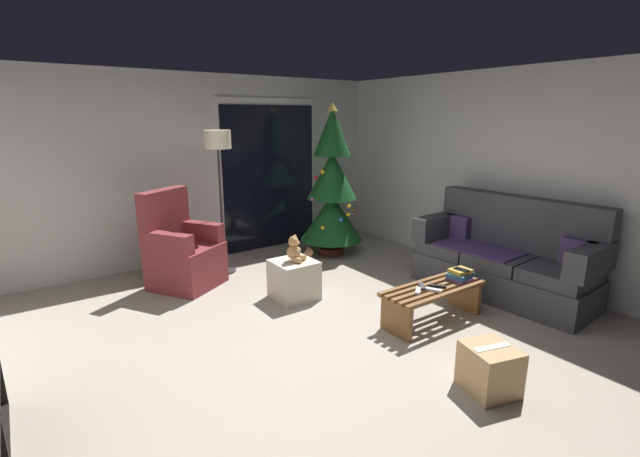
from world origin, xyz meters
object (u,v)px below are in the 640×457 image
at_px(coffee_table, 433,298).
at_px(ottoman, 294,280).
at_px(couch, 505,259).
at_px(armchair, 182,253).
at_px(christmas_tree, 332,190).
at_px(remote_white, 433,290).
at_px(remote_graphite, 422,286).
at_px(floor_lamp, 218,154).
at_px(teddy_bear_honey, 294,250).
at_px(teddy_bear_chestnut_by_tree, 309,260).
at_px(cell_phone, 462,269).
at_px(remote_silver, 418,291).
at_px(book_stack, 460,275).
at_px(remote_black, 438,286).
at_px(cardboard_box_taped_mid_floor, 490,369).

bearing_deg(coffee_table, ottoman, 122.53).
distance_m(couch, armchair, 3.68).
xyz_separation_m(christmas_tree, armchair, (-2.16, 0.02, -0.54)).
height_order(coffee_table, remote_white, remote_white).
distance_m(remote_graphite, ottoman, 1.39).
distance_m(floor_lamp, teddy_bear_honey, 1.60).
relative_size(couch, teddy_bear_chestnut_by_tree, 6.96).
distance_m(remote_white, floor_lamp, 2.98).
bearing_deg(ottoman, remote_graphite, -60.42).
distance_m(coffee_table, cell_phone, 0.42).
height_order(coffee_table, ottoman, ottoman).
bearing_deg(remote_silver, teddy_bear_honey, 165.32).
bearing_deg(remote_graphite, couch, -142.28).
relative_size(remote_graphite, book_stack, 0.56).
bearing_deg(coffee_table, floor_lamp, 113.40).
bearing_deg(coffee_table, remote_black, -69.31).
xyz_separation_m(couch, floor_lamp, (-2.29, 2.46, 1.11)).
height_order(couch, remote_graphite, couch).
distance_m(coffee_table, christmas_tree, 2.47).
relative_size(remote_white, cardboard_box_taped_mid_floor, 0.36).
height_order(remote_silver, armchair, armchair).
xyz_separation_m(couch, christmas_tree, (-0.71, 2.29, 0.54)).
distance_m(remote_black, ottoman, 1.53).
xyz_separation_m(christmas_tree, floor_lamp, (-1.59, 0.18, 0.57)).
xyz_separation_m(ottoman, teddy_bear_honey, (0.01, -0.01, 0.34)).
relative_size(armchair, floor_lamp, 0.63).
relative_size(cell_phone, cardboard_box_taped_mid_floor, 0.33).
distance_m(remote_white, teddy_bear_honey, 1.50).
xyz_separation_m(remote_black, ottoman, (-0.81, 1.29, -0.16)).
bearing_deg(teddy_bear_honey, remote_white, -62.01).
bearing_deg(couch, remote_white, -175.39).
height_order(remote_white, teddy_bear_honey, teddy_bear_honey).
distance_m(coffee_table, remote_silver, 0.26).
xyz_separation_m(cell_phone, christmas_tree, (0.16, 2.36, 0.46)).
distance_m(remote_graphite, armchair, 2.76).
distance_m(couch, teddy_bear_chestnut_by_tree, 2.38).
height_order(coffee_table, remote_silver, remote_silver).
bearing_deg(remote_white, cell_phone, -22.13).
xyz_separation_m(christmas_tree, teddy_bear_honey, (-1.30, -1.07, -0.39)).
xyz_separation_m(coffee_table, remote_silver, (-0.23, -0.01, 0.13)).
distance_m(couch, christmas_tree, 2.45).
bearing_deg(remote_black, teddy_bear_chestnut_by_tree, 54.07).
xyz_separation_m(cell_phone, teddy_bear_honey, (-1.14, 1.29, 0.08)).
xyz_separation_m(couch, ottoman, (-2.01, 1.22, -0.19)).
xyz_separation_m(couch, remote_graphite, (-1.33, 0.02, -0.03)).
distance_m(teddy_bear_chestnut_by_tree, cardboard_box_taped_mid_floor, 3.00).
relative_size(remote_white, teddy_bear_chestnut_by_tree, 0.55).
bearing_deg(cardboard_box_taped_mid_floor, teddy_bear_chestnut_by_tree, 82.11).
distance_m(couch, coffee_table, 1.22).
bearing_deg(christmas_tree, remote_graphite, -105.32).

